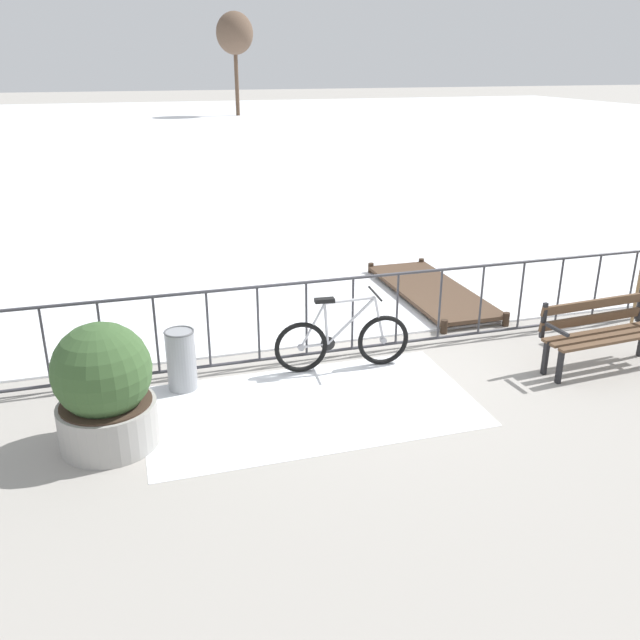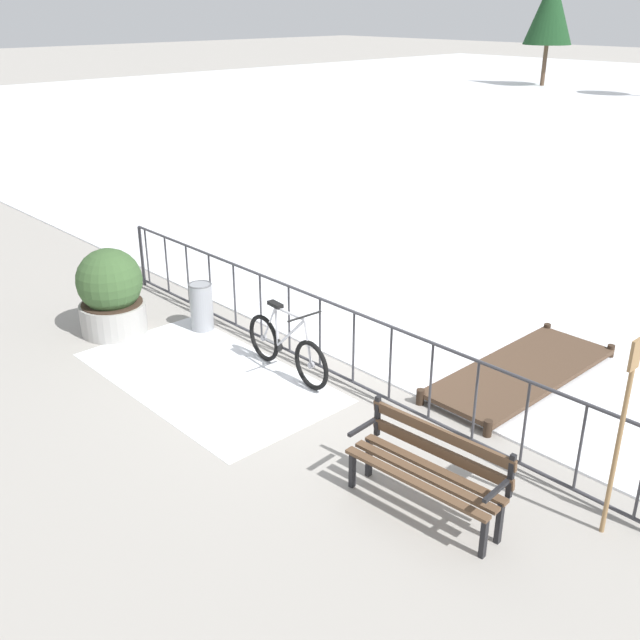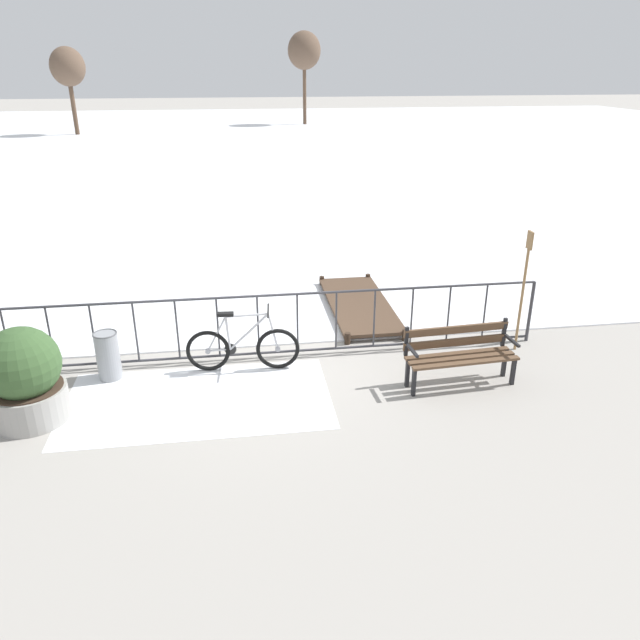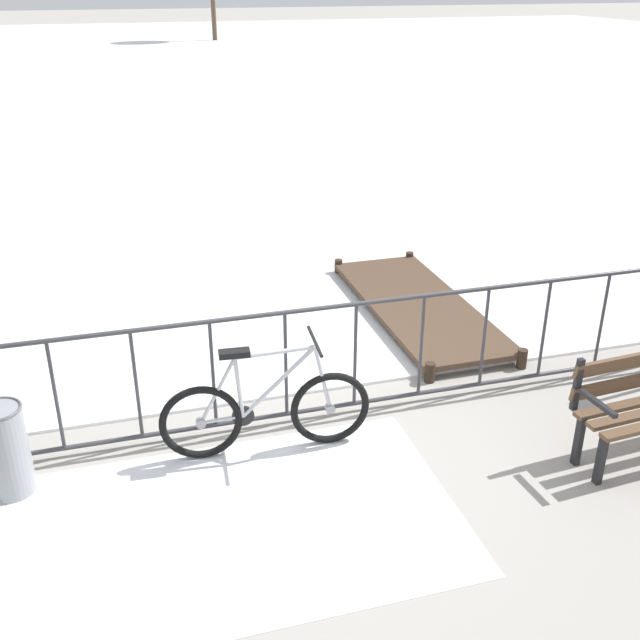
{
  "view_description": "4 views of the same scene",
  "coord_description": "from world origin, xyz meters",
  "px_view_note": "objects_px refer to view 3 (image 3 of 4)",
  "views": [
    {
      "loc": [
        -2.69,
        -7.52,
        3.62
      ],
      "look_at": [
        -0.5,
        -0.21,
        0.62
      ],
      "focal_mm": 37.34,
      "sensor_mm": 36.0,
      "label": 1
    },
    {
      "loc": [
        6.36,
        -5.95,
        4.53
      ],
      "look_at": [
        0.27,
        -0.25,
        0.91
      ],
      "focal_mm": 40.99,
      "sensor_mm": 36.0,
      "label": 2
    },
    {
      "loc": [
        -0.28,
        -8.65,
        4.32
      ],
      "look_at": [
        0.86,
        -0.81,
        0.94
      ],
      "focal_mm": 33.86,
      "sensor_mm": 36.0,
      "label": 3
    },
    {
      "loc": [
        -1.26,
        -5.38,
        3.58
      ],
      "look_at": [
        0.37,
        0.23,
        0.83
      ],
      "focal_mm": 41.77,
      "sensor_mm": 36.0,
      "label": 4
    }
  ],
  "objects_px": {
    "oar_upright": "(524,284)",
    "planter_with_shrub": "(25,377)",
    "bicycle_near_railing": "(243,348)",
    "trash_bin": "(108,355)",
    "park_bench": "(459,351)"
  },
  "relations": [
    {
      "from": "oar_upright",
      "to": "planter_with_shrub",
      "type": "bearing_deg",
      "value": -171.54
    },
    {
      "from": "bicycle_near_railing",
      "to": "trash_bin",
      "type": "xyz_separation_m",
      "value": [
        -1.97,
        0.02,
        0.0
      ]
    },
    {
      "from": "bicycle_near_railing",
      "to": "oar_upright",
      "type": "bearing_deg",
      "value": 0.95
    },
    {
      "from": "planter_with_shrub",
      "to": "oar_upright",
      "type": "xyz_separation_m",
      "value": [
        7.21,
        1.07,
        0.52
      ]
    },
    {
      "from": "park_bench",
      "to": "oar_upright",
      "type": "xyz_separation_m",
      "value": [
        1.34,
        0.93,
        0.63
      ]
    },
    {
      "from": "trash_bin",
      "to": "oar_upright",
      "type": "height_order",
      "value": "oar_upright"
    },
    {
      "from": "oar_upright",
      "to": "bicycle_near_railing",
      "type": "bearing_deg",
      "value": -179.05
    },
    {
      "from": "park_bench",
      "to": "oar_upright",
      "type": "bearing_deg",
      "value": 34.71
    },
    {
      "from": "bicycle_near_railing",
      "to": "park_bench",
      "type": "bearing_deg",
      "value": -15.47
    },
    {
      "from": "park_bench",
      "to": "planter_with_shrub",
      "type": "relative_size",
      "value": 1.26
    },
    {
      "from": "bicycle_near_railing",
      "to": "oar_upright",
      "type": "height_order",
      "value": "oar_upright"
    },
    {
      "from": "bicycle_near_railing",
      "to": "park_bench",
      "type": "xyz_separation_m",
      "value": [
        3.08,
        -0.85,
        0.14
      ]
    },
    {
      "from": "bicycle_near_railing",
      "to": "planter_with_shrub",
      "type": "relative_size",
      "value": 1.32
    },
    {
      "from": "bicycle_near_railing",
      "to": "oar_upright",
      "type": "relative_size",
      "value": 0.86
    },
    {
      "from": "bicycle_near_railing",
      "to": "planter_with_shrub",
      "type": "height_order",
      "value": "planter_with_shrub"
    }
  ]
}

